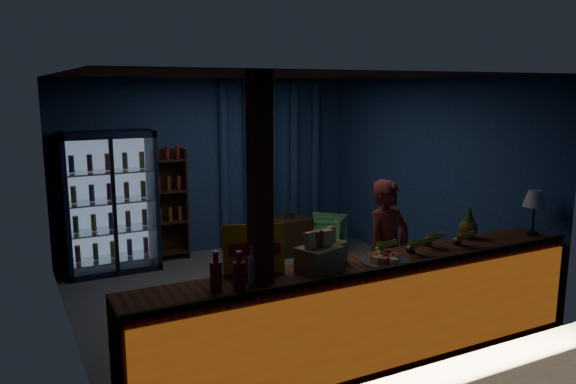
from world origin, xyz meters
The scene contains 19 objects.
ground centered at (0.00, 0.00, 0.00)m, with size 4.60×4.60×0.00m, color #515154.
room_walls centered at (0.00, 0.00, 1.57)m, with size 4.60×4.60×4.60m.
counter centered at (0.00, -1.91, 0.48)m, with size 4.40×0.57×0.99m.
support_post centered at (-1.05, -1.90, 1.30)m, with size 0.16×0.16×2.60m, color maroon.
beverage_cooler centered at (-1.55, 1.92, 0.93)m, with size 1.20×0.62×1.90m.
bottle_shelf centered at (-0.70, 2.06, 0.79)m, with size 0.50×0.28×1.60m.
curtain_folds centered at (1.00, 2.14, 1.30)m, with size 1.74×0.14×2.50m.
framed_picture centered at (0.85, 2.10, 1.75)m, with size 0.36×0.04×0.28m.
shopkeeper centered at (0.67, -1.29, 0.77)m, with size 0.56×0.37×1.55m, color maroon.
green_chair centered at (1.57, 1.42, 0.26)m, with size 0.56×0.58×0.53m, color #60C168.
side_table centered at (0.94, 1.43, 0.27)m, with size 0.62×0.46×0.65m.
yellow_sign centered at (-1.01, -1.68, 1.15)m, with size 0.52×0.26×0.41m.
soda_bottles centered at (-1.27, -1.94, 1.07)m, with size 0.41×0.17×0.30m.
snack_box_left centered at (-0.52, -1.91, 1.07)m, with size 0.40×0.36×0.35m.
snack_box_centre centered at (-0.35, -1.76, 1.06)m, with size 0.38×0.35×0.32m.
pastry_tray centered at (0.12, -1.97, 0.97)m, with size 0.45×0.45×0.07m.
banana_bunches centered at (0.67, -1.82, 1.04)m, with size 1.12×0.31×0.18m.
table_lamp centered at (2.05, -1.93, 1.32)m, with size 0.24×0.24×0.48m.
pineapple centered at (1.37, -1.70, 1.09)m, with size 0.19×0.19×0.33m.
Camera 1 is at (-2.82, -5.78, 2.47)m, focal length 35.00 mm.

